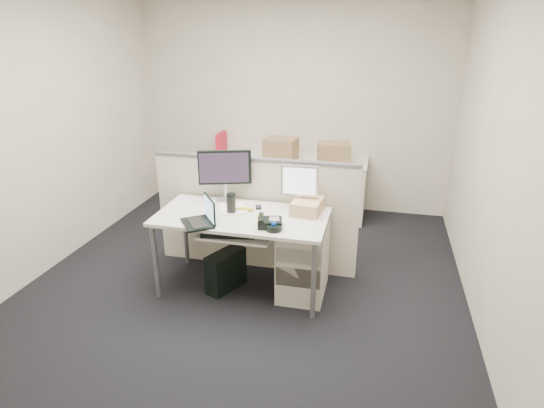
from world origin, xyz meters
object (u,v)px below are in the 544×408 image
(desk, at_px, (242,222))
(monitor_main, at_px, (225,176))
(desk_phone, at_px, (270,223))
(laptop, at_px, (197,212))

(desk, xyz_separation_m, monitor_main, (-0.25, 0.31, 0.31))
(desk_phone, bearing_deg, laptop, 175.74)
(monitor_main, relative_size, laptop, 1.64)
(desk_phone, bearing_deg, monitor_main, 124.56)
(desk, height_order, desk_phone, desk_phone)
(laptop, bearing_deg, desk_phone, 62.73)
(monitor_main, height_order, desk_phone, monitor_main)
(desk, relative_size, desk_phone, 7.56)
(monitor_main, relative_size, desk_phone, 2.47)
(desk, relative_size, laptop, 5.02)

